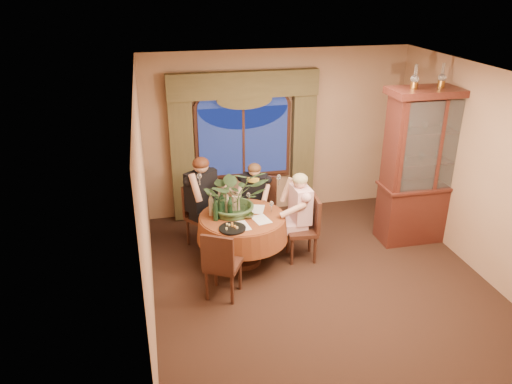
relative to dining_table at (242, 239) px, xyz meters
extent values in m
plane|color=black|center=(0.94, -0.80, -0.38)|extent=(5.00, 5.00, 0.00)
plane|color=#997152|center=(0.94, 1.70, 1.02)|extent=(4.50, 0.00, 4.50)
plane|color=#997152|center=(3.19, -0.80, 1.02)|extent=(0.00, 5.00, 5.00)
plane|color=white|center=(0.94, -0.80, 2.42)|extent=(5.00, 5.00, 0.00)
cube|color=#443E23|center=(-0.69, 1.58, 0.80)|extent=(0.38, 0.14, 2.32)
cube|color=#443E23|center=(1.37, 1.58, 0.80)|extent=(0.38, 0.14, 2.32)
cylinder|color=maroon|center=(0.00, 0.00, 0.00)|extent=(1.60, 1.60, 0.75)
cube|color=#3A1611|center=(2.91, 0.13, 0.83)|extent=(1.48, 0.58, 2.41)
cube|color=black|center=(0.86, -0.08, 0.10)|extent=(0.46, 0.46, 0.96)
cube|color=black|center=(0.42, 0.73, 0.10)|extent=(0.57, 0.57, 0.96)
cube|color=black|center=(-0.49, 0.65, 0.10)|extent=(0.59, 0.59, 0.96)
cube|color=black|center=(-0.40, -0.75, 0.10)|extent=(0.57, 0.57, 0.96)
imported|color=#395931|center=(-0.07, 0.15, 0.98)|extent=(0.92, 1.03, 0.80)
imported|color=#49512C|center=(0.07, -0.06, 0.40)|extent=(0.17, 0.17, 0.05)
cylinder|color=black|center=(-0.20, -0.37, 0.39)|extent=(0.36, 0.36, 0.02)
cylinder|color=tan|center=(-0.42, 0.12, 0.54)|extent=(0.07, 0.07, 0.33)
cylinder|color=black|center=(-0.31, -0.01, 0.54)|extent=(0.07, 0.07, 0.33)
cylinder|color=black|center=(-0.38, -0.06, 0.54)|extent=(0.07, 0.07, 0.33)
cylinder|color=tan|center=(-0.20, 0.04, 0.54)|extent=(0.07, 0.07, 0.33)
cylinder|color=black|center=(-0.18, -0.04, 0.54)|extent=(0.07, 0.07, 0.33)
cylinder|color=black|center=(-0.26, 0.18, 0.54)|extent=(0.07, 0.07, 0.33)
cube|color=white|center=(0.23, -0.18, 0.38)|extent=(0.27, 0.34, 0.00)
cube|color=white|center=(0.24, 0.16, 0.38)|extent=(0.30, 0.35, 0.00)
cube|color=white|center=(-0.08, -0.31, 0.38)|extent=(0.25, 0.33, 0.00)
camera|label=1|loc=(-1.17, -6.21, 3.51)|focal=35.00mm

